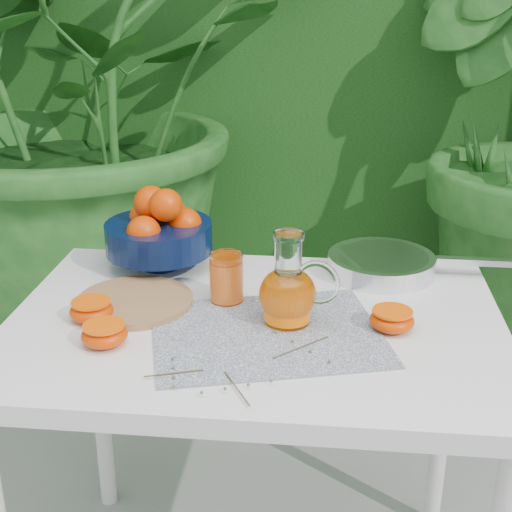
# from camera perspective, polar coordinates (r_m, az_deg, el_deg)

# --- Properties ---
(hedge_backdrop) EXTENTS (8.00, 1.65, 2.50)m
(hedge_backdrop) POSITION_cam_1_polar(r_m,az_deg,el_deg) (3.44, 2.93, 18.22)
(hedge_backdrop) COLOR #184714
(hedge_backdrop) RESTS_ON ground
(potted_plant_left) EXTENTS (2.87, 2.87, 2.03)m
(potted_plant_left) POSITION_cam_1_polar(r_m,az_deg,el_deg) (2.79, -13.87, 13.16)
(potted_plant_left) COLOR #1E561D
(potted_plant_left) RESTS_ON ground
(white_table) EXTENTS (1.00, 0.70, 0.75)m
(white_table) POSITION_cam_1_polar(r_m,az_deg,el_deg) (1.48, -0.08, -7.92)
(white_table) COLOR white
(white_table) RESTS_ON ground
(placemat) EXTENTS (0.51, 0.44, 0.00)m
(placemat) POSITION_cam_1_polar(r_m,az_deg,el_deg) (1.39, 0.88, -6.19)
(placemat) COLOR #0B1841
(placemat) RESTS_ON white_table
(cutting_board) EXTENTS (0.28, 0.28, 0.02)m
(cutting_board) POSITION_cam_1_polar(r_m,az_deg,el_deg) (1.52, -9.68, -3.63)
(cutting_board) COLOR #9F7A47
(cutting_board) RESTS_ON white_table
(fruit_bowl) EXTENTS (0.32, 0.32, 0.20)m
(fruit_bowl) POSITION_cam_1_polar(r_m,az_deg,el_deg) (1.68, -7.72, 2.05)
(fruit_bowl) COLOR black
(fruit_bowl) RESTS_ON white_table
(juice_pitcher) EXTENTS (0.17, 0.14, 0.19)m
(juice_pitcher) POSITION_cam_1_polar(r_m,az_deg,el_deg) (1.40, 2.63, -2.88)
(juice_pitcher) COLOR white
(juice_pitcher) RESTS_ON white_table
(juice_tumbler) EXTENTS (0.07, 0.07, 0.10)m
(juice_tumbler) POSITION_cam_1_polar(r_m,az_deg,el_deg) (1.50, -2.38, -1.82)
(juice_tumbler) COLOR white
(juice_tumbler) RESTS_ON white_table
(saute_pan) EXTENTS (0.43, 0.25, 0.05)m
(saute_pan) POSITION_cam_1_polar(r_m,az_deg,el_deg) (1.67, 10.12, -0.58)
(saute_pan) COLOR silver
(saute_pan) RESTS_ON white_table
(orange_halves) EXTENTS (0.71, 0.23, 0.04)m
(orange_halves) POSITION_cam_1_polar(r_m,az_deg,el_deg) (1.39, -4.81, -5.21)
(orange_halves) COLOR red
(orange_halves) RESTS_ON white_table
(thyme_sprigs) EXTENTS (0.32, 0.26, 0.01)m
(thyme_sprigs) POSITION_cam_1_polar(r_m,az_deg,el_deg) (1.26, -1.17, -8.89)
(thyme_sprigs) COLOR brown
(thyme_sprigs) RESTS_ON white_table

